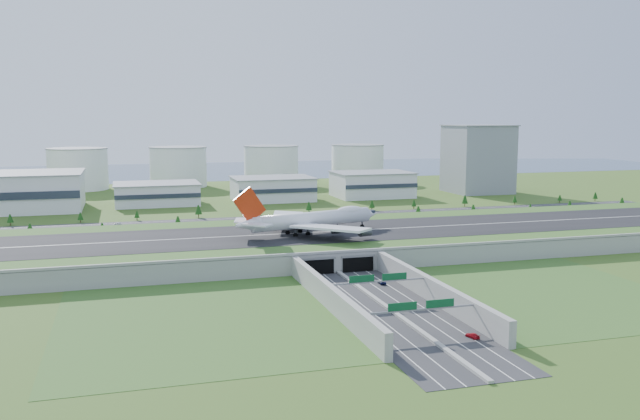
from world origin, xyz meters
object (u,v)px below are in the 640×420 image
object	(u,v)px
car_0	(343,298)
car_4	(100,228)
car_5	(329,214)
office_tower	(478,159)
car_1	(366,316)
car_2	(382,282)
fuel_tank_a	(78,169)
car_7	(118,224)
car_6	(526,210)
car_3	(472,335)
boeing_747	(311,219)

from	to	relation	value
car_0	car_4	distance (m)	195.94
car_5	car_0	bearing A→B (deg)	-20.37
office_tower	car_0	xyz separation A→B (m)	(-210.95, -284.74, -26.56)
car_1	car_2	distance (m)	45.25
fuel_tank_a	car_7	distance (m)	211.92
car_7	office_tower	bearing A→B (deg)	108.54
car_5	car_1	bearing A→B (deg)	-18.73
car_0	car_6	xyz separation A→B (m)	(186.82, 175.29, -0.04)
car_0	car_1	world-z (taller)	car_0
car_0	car_5	world-z (taller)	car_5
car_6	car_4	bearing A→B (deg)	67.69
car_2	car_5	size ratio (longest dim) A/B	0.96
car_0	car_6	bearing A→B (deg)	24.98
car_6	car_3	bearing A→B (deg)	121.80
car_3	car_7	world-z (taller)	car_3
boeing_747	car_0	size ratio (longest dim) A/B	16.01
office_tower	car_6	xyz separation A→B (m)	(-24.13, -109.45, -26.60)
car_5	fuel_tank_a	bearing A→B (deg)	-146.23
fuel_tank_a	car_4	distance (m)	225.22
car_4	car_5	xyz separation A→B (m)	(139.78, 17.17, 0.17)
boeing_747	car_1	bearing A→B (deg)	-112.81
fuel_tank_a	car_6	bearing A→B (deg)	-37.18
fuel_tank_a	car_7	size ratio (longest dim) A/B	10.64
boeing_747	car_3	world-z (taller)	boeing_747
office_tower	fuel_tank_a	size ratio (longest dim) A/B	1.10
boeing_747	car_4	size ratio (longest dim) A/B	19.26
office_tower	car_1	xyz separation A→B (m)	(-210.70, -307.50, -26.61)
fuel_tank_a	car_5	xyz separation A→B (m)	(163.53, -206.17, -16.53)
boeing_747	car_0	world-z (taller)	boeing_747
car_3	car_6	xyz separation A→B (m)	(163.49, 223.99, 0.06)
car_1	car_3	distance (m)	34.73
office_tower	car_3	distance (m)	383.54
fuel_tank_a	car_5	size ratio (longest dim) A/B	9.69
office_tower	car_5	world-z (taller)	office_tower
car_3	car_4	world-z (taller)	car_3
car_2	car_5	distance (m)	179.36
car_1	car_5	size ratio (longest dim) A/B	0.91
car_6	car_7	distance (m)	263.23
car_2	car_7	xyz separation A→B (m)	(-97.23, 173.79, -0.01)
car_6	fuel_tank_a	bearing A→B (deg)	30.74
car_0	boeing_747	bearing A→B (deg)	63.46
car_4	car_7	bearing A→B (deg)	-11.21
office_tower	car_6	bearing A→B (deg)	-102.43
car_4	car_6	xyz separation A→B (m)	(272.12, -1.11, 0.10)
car_4	car_7	xyz separation A→B (m)	(9.36, 14.70, -0.00)
car_6	car_0	bearing A→B (deg)	111.10
office_tower	car_5	xyz separation A→B (m)	(-156.47, -91.17, -26.53)
car_3	car_0	bearing A→B (deg)	-77.80
fuel_tank_a	car_2	bearing A→B (deg)	-71.18
fuel_tank_a	car_1	bearing A→B (deg)	-75.50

